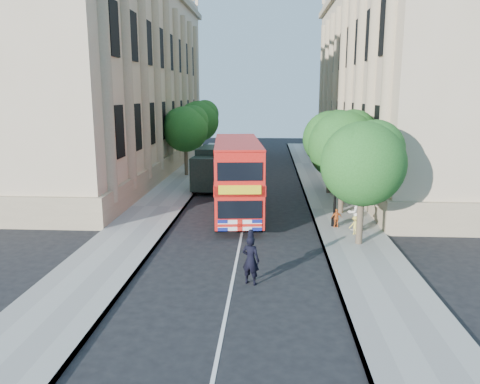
% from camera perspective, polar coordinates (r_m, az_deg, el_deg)
% --- Properties ---
extents(ground, '(120.00, 120.00, 0.00)m').
position_cam_1_polar(ground, '(20.45, -0.54, -8.89)').
color(ground, black).
rests_on(ground, ground).
extents(pavement_right, '(3.50, 80.00, 0.12)m').
position_cam_1_polar(pavement_right, '(30.27, 11.77, -2.13)').
color(pavement_right, gray).
rests_on(pavement_right, ground).
extents(pavement_left, '(3.50, 80.00, 0.12)m').
position_cam_1_polar(pavement_left, '(30.78, -9.94, -1.82)').
color(pavement_left, gray).
rests_on(pavement_left, ground).
extents(building_right, '(12.00, 38.00, 18.00)m').
position_cam_1_polar(building_right, '(44.87, 20.20, 13.39)').
color(building_right, tan).
rests_on(building_right, ground).
extents(building_left, '(12.00, 38.00, 18.00)m').
position_cam_1_polar(building_left, '(45.70, -16.31, 13.59)').
color(building_left, tan).
rests_on(building_left, ground).
extents(tree_right_near, '(4.00, 4.00, 6.08)m').
position_cam_1_polar(tree_right_near, '(22.75, 14.88, 3.89)').
color(tree_right_near, '#473828').
rests_on(tree_right_near, ground).
extents(tree_right_mid, '(4.20, 4.20, 6.37)m').
position_cam_1_polar(tree_right_mid, '(28.60, 12.59, 5.95)').
color(tree_right_mid, '#473828').
rests_on(tree_right_mid, ground).
extents(tree_right_far, '(4.00, 4.00, 6.15)m').
position_cam_1_polar(tree_right_far, '(34.52, 11.05, 6.77)').
color(tree_right_far, '#473828').
rests_on(tree_right_far, ground).
extents(tree_left_far, '(4.00, 4.00, 6.30)m').
position_cam_1_polar(tree_left_far, '(41.85, -6.61, 7.94)').
color(tree_left_far, '#473828').
rests_on(tree_left_far, ground).
extents(tree_left_back, '(4.20, 4.20, 6.65)m').
position_cam_1_polar(tree_left_back, '(49.72, -5.00, 8.88)').
color(tree_left_back, '#473828').
rests_on(tree_left_back, ground).
extents(lamp_post, '(0.32, 0.32, 5.16)m').
position_cam_1_polar(lamp_post, '(25.77, 11.58, 1.03)').
color(lamp_post, black).
rests_on(lamp_post, pavement_right).
extents(double_decker_bus, '(3.45, 9.87, 4.47)m').
position_cam_1_polar(double_decker_bus, '(27.95, -0.35, 2.02)').
color(double_decker_bus, red).
rests_on(double_decker_bus, ground).
extents(box_van, '(2.71, 5.78, 3.21)m').
position_cam_1_polar(box_van, '(35.96, -3.34, 2.76)').
color(box_van, black).
rests_on(box_van, ground).
extents(police_constable, '(0.83, 0.70, 1.95)m').
position_cam_1_polar(police_constable, '(18.20, 1.31, -8.30)').
color(police_constable, black).
rests_on(police_constable, ground).
extents(woman_pedestrian, '(1.11, 1.00, 1.89)m').
position_cam_1_polar(woman_pedestrian, '(25.63, 13.90, -2.45)').
color(woman_pedestrian, beige).
rests_on(woman_pedestrian, pavement_right).
extents(child_a, '(0.63, 0.31, 1.04)m').
position_cam_1_polar(child_a, '(25.96, 11.69, -3.13)').
color(child_a, orange).
rests_on(child_a, pavement_right).
extents(child_b, '(0.69, 0.50, 0.96)m').
position_cam_1_polar(child_b, '(24.95, 13.84, -3.94)').
color(child_b, '#DCC54B').
rests_on(child_b, pavement_right).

